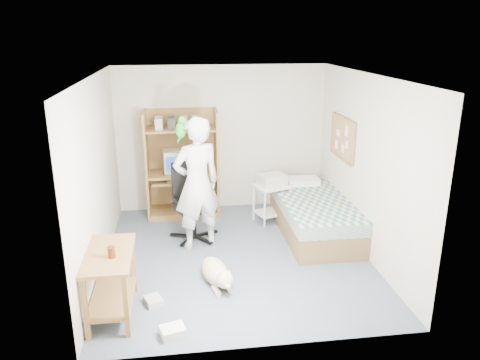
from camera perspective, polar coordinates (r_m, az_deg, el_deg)
The scene contains 21 objects.
floor at distance 6.69m, azimuth -0.41°, elevation -9.25°, with size 4.00×4.00×0.00m, color #4D5969.
wall_back at distance 8.14m, azimuth -2.25°, elevation 5.08°, with size 3.60×0.02×2.50m, color beige.
wall_right at distance 6.68m, azimuth 15.07°, elevation 1.63°, with size 0.02×4.00×2.50m, color beige.
wall_left at distance 6.26m, azimuth -17.01°, elevation 0.37°, with size 0.02×4.00×2.50m, color beige.
ceiling at distance 5.98m, azimuth -0.47°, elevation 12.61°, with size 3.60×4.00×0.02m, color white.
computer_hutch at distance 7.96m, azimuth -7.05°, elevation 1.47°, with size 1.20×0.63×1.80m.
bed at distance 7.37m, azimuth 9.06°, elevation -4.35°, with size 1.02×2.02×0.66m.
side_desk at distance 5.41m, azimuth -15.52°, elevation -11.01°, with size 0.50×1.00×0.75m.
corkboard at distance 7.43m, azimuth 12.37°, elevation 5.03°, with size 0.04×0.94×0.66m.
office_chair at distance 7.13m, azimuth -5.85°, elevation -3.91°, with size 0.66×0.67×1.16m.
person at distance 6.66m, azimuth -5.27°, elevation -0.47°, with size 0.70×0.46×1.92m, color silver.
parrot at distance 6.46m, azimuth -7.23°, elevation 6.23°, with size 0.14×0.24×0.39m.
dog at distance 5.96m, azimuth -2.86°, elevation -11.22°, with size 0.44×0.92×0.35m.
printer_cart at distance 7.71m, azimuth 3.85°, elevation -2.11°, with size 0.64×0.58×0.64m.
printer at distance 7.61m, azimuth 3.90°, elevation 0.04°, with size 0.42×0.32×0.18m, color #BABAB5.
crt_monitor at distance 7.93m, azimuth -7.98°, elevation 2.36°, with size 0.42×0.44×0.36m.
keyboard at distance 7.85m, azimuth -7.22°, elevation 0.08°, with size 0.45×0.16×0.03m, color beige.
pencil_cup at distance 7.88m, azimuth -4.83°, elevation 1.38°, with size 0.08×0.08×0.12m, color gold.
drink_glass at distance 5.17m, azimuth -15.40°, elevation -8.48°, with size 0.08×0.08×0.12m, color #441C0B.
floor_box_a at distance 5.16m, azimuth -8.19°, elevation -17.81°, with size 0.25×0.20×0.10m, color white.
floor_box_b at distance 5.70m, azimuth -10.51°, elevation -14.27°, with size 0.18×0.22×0.08m, color #B7B8B3.
Camera 1 is at (-0.76, -5.91, 3.04)m, focal length 35.00 mm.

